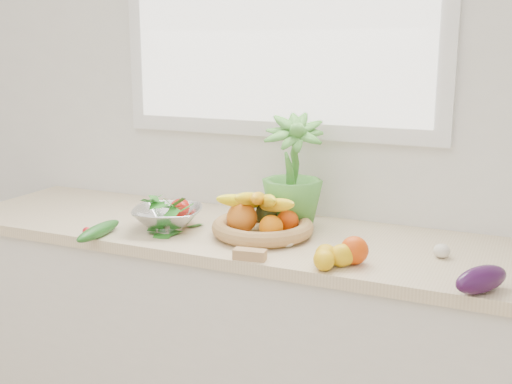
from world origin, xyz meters
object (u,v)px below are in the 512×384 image
at_px(cucumber, 99,231).
at_px(fruit_basket, 262,221).
at_px(eggplant, 481,279).
at_px(potted_herb, 292,169).
at_px(colander_with_spinach, 168,212).
at_px(apple, 181,210).

xyz_separation_m(cucumber, fruit_basket, (0.50, 0.25, 0.03)).
bearing_deg(cucumber, eggplant, 0.59).
distance_m(potted_herb, colander_with_spinach, 0.47).
height_order(cucumber, potted_herb, potted_herb).
bearing_deg(colander_with_spinach, cucumber, -133.00).
bearing_deg(cucumber, potted_herb, 33.92).
height_order(potted_herb, fruit_basket, potted_herb).
xyz_separation_m(potted_herb, fruit_basket, (-0.06, -0.13, -0.16)).
bearing_deg(apple, fruit_basket, -6.21).
bearing_deg(fruit_basket, potted_herb, 65.48).
xyz_separation_m(apple, colander_with_spinach, (0.01, -0.11, 0.02)).
bearing_deg(eggplant, fruit_basket, 162.55).
relative_size(apple, colander_with_spinach, 0.28).
bearing_deg(colander_with_spinach, fruit_basket, 11.42).
height_order(cucumber, fruit_basket, fruit_basket).
bearing_deg(eggplant, potted_herb, 151.82).
height_order(apple, fruit_basket, fruit_basket).
height_order(apple, cucumber, apple).
distance_m(cucumber, fruit_basket, 0.56).
height_order(potted_herb, colander_with_spinach, potted_herb).
xyz_separation_m(cucumber, potted_herb, (0.56, 0.38, 0.19)).
height_order(apple, eggplant, apple).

